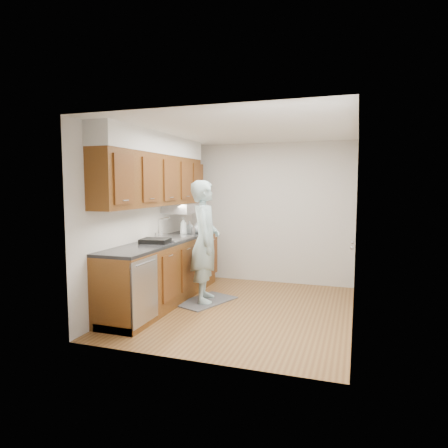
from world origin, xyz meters
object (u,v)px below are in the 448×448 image
(soap_bottle_a, at_px, (183,226))
(soap_bottle_c, at_px, (197,228))
(soap_bottle_b, at_px, (190,227))
(steel_can, at_px, (193,231))
(dish_rack, at_px, (155,241))
(person, at_px, (205,233))

(soap_bottle_a, distance_m, soap_bottle_c, 0.33)
(soap_bottle_a, relative_size, soap_bottle_b, 1.43)
(soap_bottle_a, height_order, steel_can, soap_bottle_a)
(soap_bottle_b, bearing_deg, dish_rack, -90.32)
(soap_bottle_a, bearing_deg, soap_bottle_c, 69.45)
(soap_bottle_c, xyz_separation_m, steel_can, (0.01, -0.17, -0.03))
(soap_bottle_a, relative_size, soap_bottle_c, 1.59)
(dish_rack, bearing_deg, steel_can, 75.65)
(soap_bottle_a, distance_m, soap_bottle_b, 0.24)
(soap_bottle_b, bearing_deg, steel_can, -44.12)
(steel_can, relative_size, dish_rack, 0.30)
(soap_bottle_b, bearing_deg, person, -51.59)
(soap_bottle_b, bearing_deg, soap_bottle_c, 28.72)
(soap_bottle_c, relative_size, dish_rack, 0.48)
(soap_bottle_a, bearing_deg, person, -39.55)
(person, relative_size, soap_bottle_c, 11.10)
(soap_bottle_c, distance_m, steel_can, 0.18)
(person, bearing_deg, steel_can, 18.56)
(soap_bottle_a, bearing_deg, steel_can, 47.22)
(soap_bottle_b, height_order, steel_can, soap_bottle_b)
(dish_rack, bearing_deg, person, 33.54)
(soap_bottle_b, xyz_separation_m, dish_rack, (-0.01, -1.20, -0.07))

